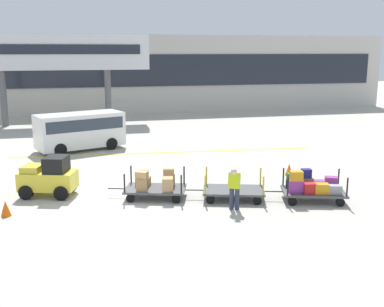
{
  "coord_description": "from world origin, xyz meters",
  "views": [
    {
      "loc": [
        -0.8,
        -17.03,
        5.56
      ],
      "look_at": [
        3.55,
        1.9,
        1.26
      ],
      "focal_mm": 43.61,
      "sensor_mm": 36.0,
      "label": 1
    }
  ],
  "objects_px": {
    "safety_cone_near": "(6,208)",
    "safety_cone_far": "(289,170)",
    "baggage_tug": "(49,177)",
    "baggage_cart_middle": "(233,191)",
    "baggage_cart_lead": "(155,184)",
    "shuttle_van": "(80,128)",
    "baggage_handler": "(234,187)",
    "baggage_cart_tail": "(312,187)"
  },
  "relations": [
    {
      "from": "baggage_tug",
      "to": "baggage_cart_tail",
      "type": "relative_size",
      "value": 0.75
    },
    {
      "from": "baggage_cart_lead",
      "to": "safety_cone_near",
      "type": "relative_size",
      "value": 5.6
    },
    {
      "from": "shuttle_van",
      "to": "safety_cone_far",
      "type": "distance_m",
      "value": 12.18
    },
    {
      "from": "baggage_cart_middle",
      "to": "shuttle_van",
      "type": "xyz_separation_m",
      "value": [
        -5.69,
        10.64,
        0.89
      ]
    },
    {
      "from": "baggage_tug",
      "to": "safety_cone_near",
      "type": "xyz_separation_m",
      "value": [
        -1.31,
        -2.05,
        -0.48
      ]
    },
    {
      "from": "baggage_cart_lead",
      "to": "safety_cone_near",
      "type": "bearing_deg",
      "value": -170.78
    },
    {
      "from": "baggage_cart_tail",
      "to": "baggage_handler",
      "type": "bearing_deg",
      "value": -173.91
    },
    {
      "from": "baggage_tug",
      "to": "shuttle_van",
      "type": "xyz_separation_m",
      "value": [
        1.17,
        8.6,
        0.48
      ]
    },
    {
      "from": "safety_cone_far",
      "to": "baggage_cart_lead",
      "type": "bearing_deg",
      "value": -163.44
    },
    {
      "from": "baggage_cart_tail",
      "to": "baggage_cart_lead",
      "type": "bearing_deg",
      "value": 163.54
    },
    {
      "from": "baggage_cart_middle",
      "to": "safety_cone_far",
      "type": "distance_m",
      "value": 4.5
    },
    {
      "from": "baggage_cart_middle",
      "to": "baggage_handler",
      "type": "height_order",
      "value": "baggage_handler"
    },
    {
      "from": "baggage_cart_middle",
      "to": "baggage_handler",
      "type": "xyz_separation_m",
      "value": [
        -0.36,
        -1.17,
        0.52
      ]
    },
    {
      "from": "baggage_cart_tail",
      "to": "baggage_cart_middle",
      "type": "bearing_deg",
      "value": 163.55
    },
    {
      "from": "baggage_cart_tail",
      "to": "baggage_handler",
      "type": "xyz_separation_m",
      "value": [
        -3.17,
        -0.34,
        0.3
      ]
    },
    {
      "from": "baggage_tug",
      "to": "safety_cone_far",
      "type": "relative_size",
      "value": 4.23
    },
    {
      "from": "baggage_tug",
      "to": "safety_cone_near",
      "type": "relative_size",
      "value": 4.23
    },
    {
      "from": "safety_cone_near",
      "to": "baggage_cart_lead",
      "type": "bearing_deg",
      "value": 9.22
    },
    {
      "from": "baggage_cart_lead",
      "to": "safety_cone_far",
      "type": "height_order",
      "value": "baggage_cart_lead"
    },
    {
      "from": "safety_cone_near",
      "to": "safety_cone_far",
      "type": "height_order",
      "value": "same"
    },
    {
      "from": "shuttle_van",
      "to": "safety_cone_far",
      "type": "xyz_separation_m",
      "value": [
        9.24,
        -7.88,
        -0.96
      ]
    },
    {
      "from": "baggage_cart_lead",
      "to": "shuttle_van",
      "type": "relative_size",
      "value": 0.6
    },
    {
      "from": "baggage_cart_lead",
      "to": "baggage_cart_middle",
      "type": "height_order",
      "value": "baggage_cart_lead"
    },
    {
      "from": "baggage_handler",
      "to": "baggage_cart_tail",
      "type": "bearing_deg",
      "value": 6.09
    },
    {
      "from": "baggage_cart_middle",
      "to": "shuttle_van",
      "type": "height_order",
      "value": "shuttle_van"
    },
    {
      "from": "baggage_cart_lead",
      "to": "safety_cone_far",
      "type": "xyz_separation_m",
      "value": [
        6.44,
        1.91,
        -0.27
      ]
    },
    {
      "from": "shuttle_van",
      "to": "safety_cone_near",
      "type": "height_order",
      "value": "shuttle_van"
    },
    {
      "from": "baggage_cart_lead",
      "to": "baggage_cart_tail",
      "type": "relative_size",
      "value": 1.0
    },
    {
      "from": "baggage_cart_tail",
      "to": "safety_cone_near",
      "type": "relative_size",
      "value": 5.6
    },
    {
      "from": "baggage_cart_tail",
      "to": "safety_cone_near",
      "type": "bearing_deg",
      "value": 175.7
    },
    {
      "from": "baggage_tug",
      "to": "baggage_cart_middle",
      "type": "relative_size",
      "value": 0.75
    },
    {
      "from": "baggage_tug",
      "to": "safety_cone_near",
      "type": "height_order",
      "value": "baggage_tug"
    },
    {
      "from": "baggage_tug",
      "to": "baggage_cart_middle",
      "type": "bearing_deg",
      "value": -16.58
    },
    {
      "from": "baggage_cart_middle",
      "to": "safety_cone_near",
      "type": "bearing_deg",
      "value": -179.97
    },
    {
      "from": "shuttle_van",
      "to": "safety_cone_near",
      "type": "relative_size",
      "value": 9.39
    },
    {
      "from": "baggage_tug",
      "to": "safety_cone_far",
      "type": "distance_m",
      "value": 10.45
    },
    {
      "from": "baggage_cart_lead",
      "to": "shuttle_van",
      "type": "xyz_separation_m",
      "value": [
        -2.8,
        9.79,
        0.69
      ]
    },
    {
      "from": "baggage_cart_lead",
      "to": "baggage_cart_tail",
      "type": "xyz_separation_m",
      "value": [
        5.7,
        -1.68,
        0.01
      ]
    },
    {
      "from": "baggage_cart_tail",
      "to": "safety_cone_far",
      "type": "bearing_deg",
      "value": 78.45
    },
    {
      "from": "baggage_tug",
      "to": "baggage_handler",
      "type": "distance_m",
      "value": 7.26
    },
    {
      "from": "safety_cone_near",
      "to": "baggage_cart_tail",
      "type": "bearing_deg",
      "value": -4.3
    },
    {
      "from": "baggage_cart_middle",
      "to": "baggage_handler",
      "type": "distance_m",
      "value": 1.33
    }
  ]
}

